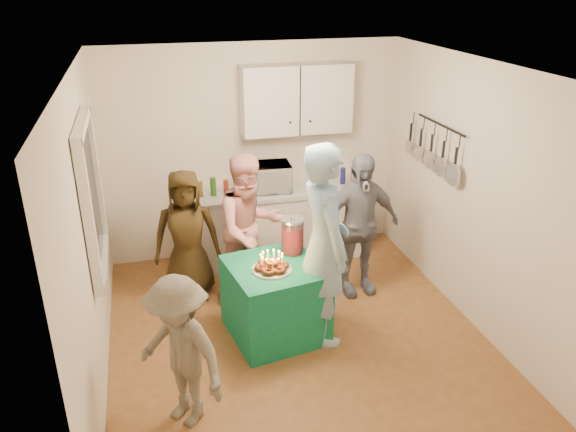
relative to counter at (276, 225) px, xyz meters
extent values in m
plane|color=brown|center=(-0.20, -1.70, -0.43)|extent=(4.00, 4.00, 0.00)
plane|color=white|center=(-0.20, -1.70, 2.17)|extent=(4.00, 4.00, 0.00)
plane|color=silver|center=(-0.20, 0.30, 0.87)|extent=(3.60, 3.60, 0.00)
plane|color=silver|center=(-2.00, -1.70, 0.87)|extent=(4.00, 4.00, 0.00)
plane|color=silver|center=(1.60, -1.70, 0.87)|extent=(4.00, 4.00, 0.00)
cube|color=black|center=(-1.97, -1.40, 1.12)|extent=(0.04, 1.00, 1.20)
cube|color=white|center=(0.00, 0.00, 0.00)|extent=(2.20, 0.58, 0.86)
cube|color=beige|center=(0.00, 0.00, 0.46)|extent=(2.24, 0.62, 0.05)
cube|color=white|center=(0.30, 0.15, 1.52)|extent=(1.30, 0.30, 0.80)
cube|color=black|center=(1.52, -1.00, 1.17)|extent=(0.12, 1.00, 0.60)
imported|color=white|center=(-0.12, 0.00, 0.64)|extent=(0.61, 0.44, 0.32)
cube|color=#127950|center=(-0.39, -1.59, -0.05)|extent=(0.98, 0.98, 0.76)
cylinder|color=red|center=(-0.16, -1.36, 0.50)|extent=(0.22, 0.22, 0.34)
imported|color=#9BC4E2|center=(0.05, -1.73, 0.56)|extent=(0.52, 0.75, 1.98)
imported|color=#543E18|center=(-1.13, -0.64, 0.30)|extent=(0.75, 0.53, 1.46)
imported|color=#CD6B74|center=(-0.48, -0.84, 0.39)|extent=(0.94, 0.82, 1.64)
imported|color=black|center=(0.67, -1.02, 0.38)|extent=(0.97, 0.45, 1.61)
imported|color=#5F584C|center=(-1.37, -2.55, 0.22)|extent=(0.91, 0.95, 1.30)
camera|label=1|loc=(-1.47, -6.15, 2.89)|focal=35.00mm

